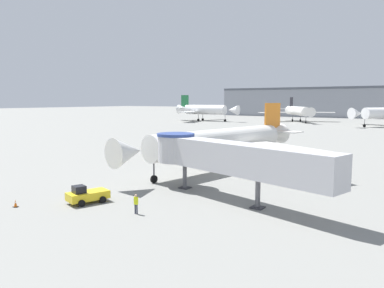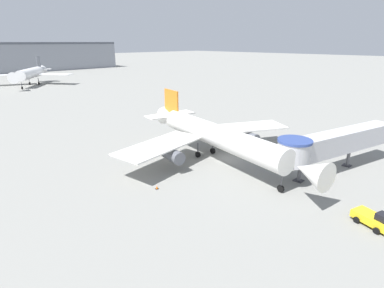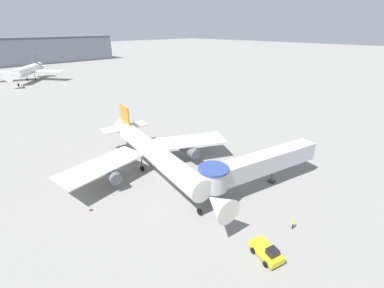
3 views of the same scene
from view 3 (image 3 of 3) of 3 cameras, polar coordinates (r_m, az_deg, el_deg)
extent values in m
plane|color=gray|center=(44.32, -5.08, -6.18)|extent=(800.00, 800.00, 0.00)
cylinder|color=white|center=(41.42, -7.78, -2.45)|extent=(7.37, 24.52, 3.23)
cone|color=white|center=(30.56, 5.88, -13.22)|extent=(3.80, 4.06, 3.23)
cone|color=white|center=(52.69, -14.48, 3.03)|extent=(4.02, 5.34, 3.23)
cube|color=white|center=(41.58, -19.55, -4.52)|extent=(13.69, 7.03, 0.22)
cube|color=white|center=(47.50, -0.53, 0.70)|extent=(14.01, 10.75, 0.22)
cube|color=orange|center=(51.51, -14.72, 5.96)|extent=(0.97, 4.23, 4.21)
cube|color=white|center=(52.71, -14.64, 3.68)|extent=(9.27, 4.46, 0.18)
cylinder|color=#565960|center=(41.16, -17.38, -6.33)|extent=(2.48, 4.50, 1.78)
cylinder|color=#565960|center=(46.40, -0.64, -1.46)|extent=(2.48, 4.50, 1.78)
cylinder|color=#4C4C51|center=(34.33, 1.72, -13.60)|extent=(0.18, 0.18, 1.86)
cylinder|color=black|center=(34.91, 1.70, -14.80)|extent=(0.41, 0.93, 0.90)
cylinder|color=#4C4C51|center=(44.54, -11.07, -4.36)|extent=(0.22, 0.22, 1.86)
cylinder|color=black|center=(44.99, -10.98, -5.40)|extent=(0.55, 0.96, 0.90)
cylinder|color=#4C4C51|center=(45.58, -7.75, -3.40)|extent=(0.22, 0.22, 1.86)
cylinder|color=black|center=(46.02, -7.68, -4.42)|extent=(0.55, 0.96, 0.90)
cube|color=#B7B7BC|center=(40.19, 16.07, -3.85)|extent=(19.05, 7.36, 2.80)
cylinder|color=#B7B7BC|center=(34.68, 4.75, -7.72)|extent=(3.90, 3.90, 2.80)
cylinder|color=navy|center=(33.88, 4.84, -5.50)|extent=(4.10, 4.09, 0.30)
cylinder|color=#56565B|center=(36.96, 6.59, -10.68)|extent=(0.44, 0.44, 2.71)
cube|color=#333338|center=(37.72, 6.49, -12.29)|extent=(1.10, 1.10, 0.12)
cylinder|color=#56565B|center=(42.77, 17.46, -6.46)|extent=(0.44, 0.44, 2.71)
cube|color=#333338|center=(43.43, 17.25, -7.92)|extent=(1.10, 1.10, 0.12)
cube|color=yellow|center=(30.86, 16.17, -21.94)|extent=(2.82, 4.02, 0.73)
cube|color=black|center=(29.99, 17.46, -21.93)|extent=(1.34, 1.30, 0.66)
cylinder|color=black|center=(30.19, 16.05, -24.27)|extent=(0.46, 0.67, 0.62)
cylinder|color=black|center=(31.17, 18.77, -22.76)|extent=(0.46, 0.67, 0.62)
cylinder|color=black|center=(31.13, 13.41, -22.01)|extent=(0.46, 0.67, 0.62)
cylinder|color=black|center=(32.08, 16.12, -20.65)|extent=(0.46, 0.67, 0.62)
cube|color=black|center=(32.17, 14.70, -21.01)|extent=(0.38, 0.38, 0.04)
cone|color=orange|center=(31.95, 14.77, -20.61)|extent=(0.26, 0.26, 0.59)
cylinder|color=white|center=(31.90, 14.78, -20.52)|extent=(0.14, 0.14, 0.07)
cube|color=black|center=(38.34, -21.53, -13.52)|extent=(0.37, 0.37, 0.04)
cone|color=orange|center=(38.16, -21.60, -13.15)|extent=(0.25, 0.25, 0.57)
cylinder|color=white|center=(38.12, -21.62, -13.07)|extent=(0.14, 0.14, 0.07)
cylinder|color=#1E2338|center=(35.26, 21.50, -16.50)|extent=(0.12, 0.12, 0.81)
cylinder|color=#1E2338|center=(35.13, 21.42, -16.66)|extent=(0.12, 0.12, 0.81)
cube|color=#D1E019|center=(34.74, 21.65, -15.67)|extent=(0.35, 0.24, 0.64)
sphere|color=tan|center=(34.48, 21.76, -15.12)|extent=(0.22, 0.22, 0.22)
cylinder|color=white|center=(139.77, -32.88, 13.53)|extent=(15.29, 18.64, 3.98)
cone|color=white|center=(127.33, -35.28, 12.22)|extent=(5.81, 5.89, 3.98)
cone|color=white|center=(150.27, -31.18, 14.43)|extent=(6.76, 7.17, 3.98)
cube|color=white|center=(146.02, -35.57, 12.93)|extent=(14.34, 8.95, 0.22)
cube|color=white|center=(139.03, -29.05, 14.01)|extent=(11.79, 13.83, 0.22)
cube|color=slate|center=(149.62, -31.53, 15.74)|extent=(2.57, 3.34, 5.18)
cube|color=white|center=(150.47, -31.20, 14.71)|extent=(9.02, 7.71, 0.18)
cylinder|color=#4C4C51|center=(131.08, -34.27, 11.28)|extent=(0.18, 0.18, 2.29)
cylinder|color=black|center=(131.27, -34.15, 10.80)|extent=(0.87, 1.04, 1.10)
cylinder|color=#4C4C51|center=(143.22, -32.86, 12.41)|extent=(0.22, 0.22, 2.29)
cylinder|color=black|center=(143.39, -32.76, 11.97)|extent=(0.98, 1.12, 1.10)
cylinder|color=#4C4C51|center=(141.78, -31.53, 12.62)|extent=(0.22, 0.22, 2.29)
cylinder|color=black|center=(141.96, -31.42, 12.18)|extent=(0.98, 1.12, 1.10)
camera|label=1|loc=(50.33, 58.36, -2.80)|focal=35.00mm
camera|label=2|loc=(12.03, -100.61, -36.37)|focal=28.00mm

